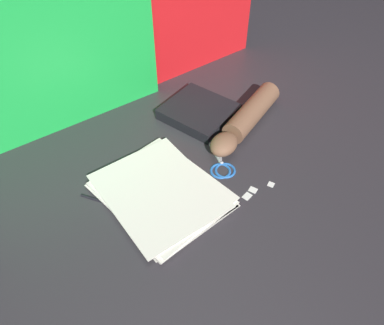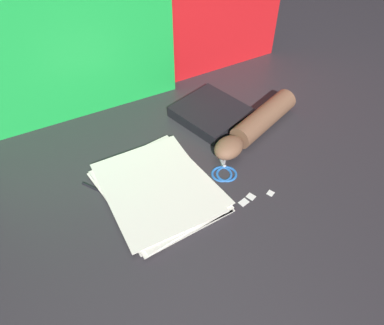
{
  "view_description": "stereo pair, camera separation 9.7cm",
  "coord_description": "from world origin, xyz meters",
  "px_view_note": "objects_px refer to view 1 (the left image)",
  "views": [
    {
      "loc": [
        -0.44,
        -0.5,
        0.76
      ],
      "look_at": [
        -0.0,
        0.01,
        0.06
      ],
      "focal_mm": 35.0,
      "sensor_mm": 36.0,
      "label": 1
    },
    {
      "loc": [
        -0.37,
        -0.55,
        0.76
      ],
      "look_at": [
        -0.0,
        0.01,
        0.06
      ],
      "focal_mm": 35.0,
      "sensor_mm": 36.0,
      "label": 2
    }
  ],
  "objects_px": {
    "paper_stack": "(161,192)",
    "book_closed": "(199,112)",
    "hand_forearm": "(246,119)",
    "scissors": "(221,164)"
  },
  "relations": [
    {
      "from": "paper_stack",
      "to": "book_closed",
      "type": "height_order",
      "value": "book_closed"
    },
    {
      "from": "scissors",
      "to": "hand_forearm",
      "type": "xyz_separation_m",
      "value": [
        0.17,
        0.07,
        0.03
      ]
    },
    {
      "from": "paper_stack",
      "to": "hand_forearm",
      "type": "height_order",
      "value": "hand_forearm"
    },
    {
      "from": "scissors",
      "to": "paper_stack",
      "type": "bearing_deg",
      "value": 172.11
    },
    {
      "from": "hand_forearm",
      "to": "book_closed",
      "type": "bearing_deg",
      "value": 117.96
    },
    {
      "from": "book_closed",
      "to": "hand_forearm",
      "type": "distance_m",
      "value": 0.15
    },
    {
      "from": "scissors",
      "to": "hand_forearm",
      "type": "bearing_deg",
      "value": 22.31
    },
    {
      "from": "paper_stack",
      "to": "book_closed",
      "type": "xyz_separation_m",
      "value": [
        0.29,
        0.18,
        0.01
      ]
    },
    {
      "from": "book_closed",
      "to": "hand_forearm",
      "type": "bearing_deg",
      "value": -62.04
    },
    {
      "from": "scissors",
      "to": "hand_forearm",
      "type": "height_order",
      "value": "hand_forearm"
    }
  ]
}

